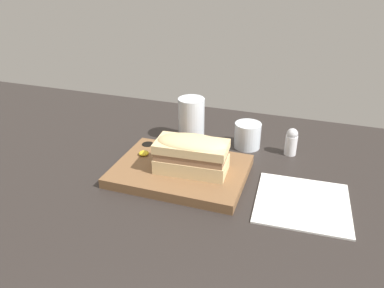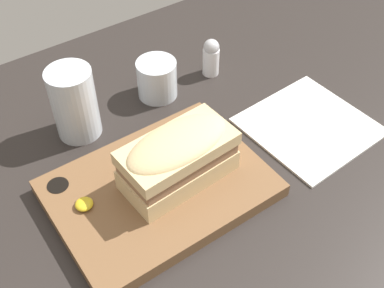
{
  "view_description": "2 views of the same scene",
  "coord_description": "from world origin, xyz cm",
  "px_view_note": "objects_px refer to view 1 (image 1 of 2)",
  "views": [
    {
      "loc": [
        32.5,
        -67.89,
        48.54
      ],
      "look_at": [
        7.64,
        5.03,
        9.23
      ],
      "focal_mm": 35.0,
      "sensor_mm": 36.0,
      "label": 1
    },
    {
      "loc": [
        -15.64,
        -36.36,
        57.57
      ],
      "look_at": [
        11.54,
        2.41,
        8.91
      ],
      "focal_mm": 45.0,
      "sensor_mm": 36.0,
      "label": 2
    }
  ],
  "objects_px": {
    "water_glass": "(191,122)",
    "salt_shaker": "(291,141)",
    "serving_board": "(180,171)",
    "sandwich": "(192,153)",
    "wine_glass": "(247,136)",
    "napkin": "(302,203)"
  },
  "relations": [
    {
      "from": "water_glass",
      "to": "salt_shaker",
      "type": "bearing_deg",
      "value": 0.51
    },
    {
      "from": "serving_board",
      "to": "salt_shaker",
      "type": "bearing_deg",
      "value": 38.88
    },
    {
      "from": "sandwich",
      "to": "water_glass",
      "type": "height_order",
      "value": "water_glass"
    },
    {
      "from": "serving_board",
      "to": "sandwich",
      "type": "height_order",
      "value": "sandwich"
    },
    {
      "from": "serving_board",
      "to": "wine_glass",
      "type": "relative_size",
      "value": 4.33
    },
    {
      "from": "wine_glass",
      "to": "salt_shaker",
      "type": "relative_size",
      "value": 0.97
    },
    {
      "from": "serving_board",
      "to": "water_glass",
      "type": "height_order",
      "value": "water_glass"
    },
    {
      "from": "water_glass",
      "to": "napkin",
      "type": "xyz_separation_m",
      "value": [
        0.32,
        -0.21,
        -0.05
      ]
    },
    {
      "from": "wine_glass",
      "to": "napkin",
      "type": "height_order",
      "value": "wine_glass"
    },
    {
      "from": "sandwich",
      "to": "wine_glass",
      "type": "xyz_separation_m",
      "value": [
        0.09,
        0.2,
        -0.04
      ]
    },
    {
      "from": "serving_board",
      "to": "sandwich",
      "type": "relative_size",
      "value": 1.83
    },
    {
      "from": "salt_shaker",
      "to": "sandwich",
      "type": "bearing_deg",
      "value": -136.14
    },
    {
      "from": "serving_board",
      "to": "salt_shaker",
      "type": "relative_size",
      "value": 4.19
    },
    {
      "from": "napkin",
      "to": "salt_shaker",
      "type": "xyz_separation_m",
      "value": [
        -0.05,
        0.21,
        0.03
      ]
    },
    {
      "from": "serving_board",
      "to": "wine_glass",
      "type": "distance_m",
      "value": 0.23
    },
    {
      "from": "water_glass",
      "to": "wine_glass",
      "type": "xyz_separation_m",
      "value": [
        0.16,
        0.01,
        -0.02
      ]
    },
    {
      "from": "sandwich",
      "to": "salt_shaker",
      "type": "height_order",
      "value": "sandwich"
    },
    {
      "from": "wine_glass",
      "to": "salt_shaker",
      "type": "height_order",
      "value": "salt_shaker"
    },
    {
      "from": "water_glass",
      "to": "napkin",
      "type": "bearing_deg",
      "value": -33.74
    },
    {
      "from": "napkin",
      "to": "wine_glass",
      "type": "bearing_deg",
      "value": 126.4
    },
    {
      "from": "water_glass",
      "to": "sandwich",
      "type": "bearing_deg",
      "value": -71.01
    },
    {
      "from": "wine_glass",
      "to": "water_glass",
      "type": "bearing_deg",
      "value": -177.46
    }
  ]
}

